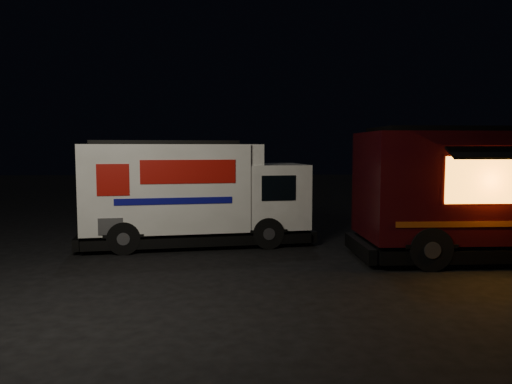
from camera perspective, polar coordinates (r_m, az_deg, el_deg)
name	(u,v)px	position (r m, az deg, el deg)	size (l,w,h in m)	color
ground	(171,274)	(11.49, -9.66, -9.18)	(80.00, 80.00, 0.00)	black
white_truck	(197,193)	(14.54, -6.77, -0.10)	(6.65, 2.27, 3.01)	white
red_truck	(496,193)	(13.99, 25.74, -0.15)	(7.14, 2.63, 3.32)	black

